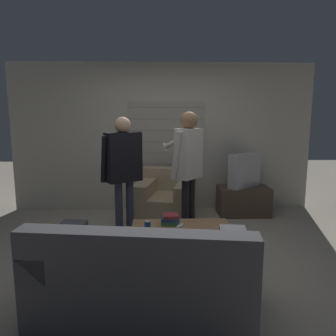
{
  "coord_description": "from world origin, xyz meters",
  "views": [
    {
      "loc": [
        -0.12,
        -3.7,
        1.7
      ],
      "look_at": [
        0.04,
        0.48,
        1.0
      ],
      "focal_mm": 35.0,
      "sensor_mm": 36.0,
      "label": 1
    }
  ],
  "objects": [
    {
      "name": "ground_plane",
      "position": [
        0.0,
        0.0,
        0.0
      ],
      "size": [
        16.0,
        16.0,
        0.0
      ],
      "primitive_type": "plane",
      "color": "#B2A893"
    },
    {
      "name": "wall_back",
      "position": [
        0.0,
        2.03,
        1.28
      ],
      "size": [
        5.2,
        0.08,
        2.55
      ],
      "color": "#BCB7A8",
      "rests_on": "ground_plane"
    },
    {
      "name": "couch_blue",
      "position": [
        -0.23,
        -1.13,
        0.32
      ],
      "size": [
        1.89,
        1.17,
        0.86
      ],
      "rotation": [
        0.0,
        0.0,
        -0.14
      ],
      "color": "#424247",
      "rests_on": "ground_plane"
    },
    {
      "name": "armchair_beige",
      "position": [
        0.04,
        1.27,
        0.34
      ],
      "size": [
        1.05,
        1.07,
        0.82
      ],
      "rotation": [
        0.0,
        0.0,
        2.92
      ],
      "color": "tan",
      "rests_on": "ground_plane"
    },
    {
      "name": "coffee_table",
      "position": [
        0.16,
        -0.17,
        0.4
      ],
      "size": [
        1.12,
        0.52,
        0.44
      ],
      "color": "#9E754C",
      "rests_on": "ground_plane"
    },
    {
      "name": "tv_stand",
      "position": [
        1.35,
        1.61,
        0.24
      ],
      "size": [
        0.84,
        0.49,
        0.48
      ],
      "color": "#4C3D2D",
      "rests_on": "ground_plane"
    },
    {
      "name": "tv",
      "position": [
        1.35,
        1.61,
        0.76
      ],
      "size": [
        0.61,
        0.54,
        0.56
      ],
      "rotation": [
        0.0,
        0.0,
        3.81
      ],
      "color": "#B2B2B7",
      "rests_on": "tv_stand"
    },
    {
      "name": "person_left_standing",
      "position": [
        -0.54,
        0.46,
        1.06
      ],
      "size": [
        0.54,
        0.86,
        1.66
      ],
      "rotation": [
        0.0,
        0.0,
        0.58
      ],
      "color": "#33384C",
      "rests_on": "ground_plane"
    },
    {
      "name": "person_right_standing",
      "position": [
        0.3,
        0.51,
        1.09
      ],
      "size": [
        0.54,
        0.78,
        1.72
      ],
      "rotation": [
        0.0,
        0.0,
        0.88
      ],
      "color": "black",
      "rests_on": "ground_plane"
    },
    {
      "name": "book_stack",
      "position": [
        0.04,
        -0.1,
        0.5
      ],
      "size": [
        0.22,
        0.19,
        0.12
      ],
      "color": "#33754C",
      "rests_on": "coffee_table"
    },
    {
      "name": "soda_can",
      "position": [
        -0.21,
        -0.36,
        0.51
      ],
      "size": [
        0.07,
        0.07,
        0.13
      ],
      "color": "#194C9E",
      "rests_on": "coffee_table"
    },
    {
      "name": "spare_remote",
      "position": [
        0.15,
        -0.2,
        0.46
      ],
      "size": [
        0.09,
        0.13,
        0.02
      ],
      "rotation": [
        0.0,
        0.0,
        -0.46
      ],
      "color": "white",
      "rests_on": "coffee_table"
    }
  ]
}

